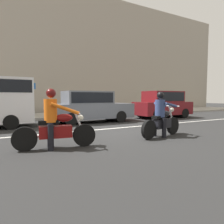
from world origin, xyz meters
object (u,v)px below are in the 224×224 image
parked_hatchback_maroon (163,104)px  motorcycle_with_rider_orange_stripe (55,125)px  street_sign_post (33,95)px  motorcycle_with_rider_denim_blue (162,118)px  parked_sedan_slate_gray (90,106)px

parked_hatchback_maroon → motorcycle_with_rider_orange_stripe: bearing=-150.0°
motorcycle_with_rider_orange_stripe → street_sign_post: size_ratio=0.95×
motorcycle_with_rider_denim_blue → street_sign_post: street_sign_post is taller
motorcycle_with_rider_orange_stripe → parked_hatchback_maroon: bearing=30.0°
parked_sedan_slate_gray → street_sign_post: size_ratio=1.99×
motorcycle_with_rider_denim_blue → parked_hatchback_maroon: 6.75m
parked_sedan_slate_gray → street_sign_post: bearing=114.7°
motorcycle_with_rider_denim_blue → street_sign_post: size_ratio=0.90×
motorcycle_with_rider_orange_stripe → parked_hatchback_maroon: (8.33, 4.81, 0.28)m
motorcycle_with_rider_orange_stripe → parked_sedan_slate_gray: bearing=58.1°
parked_sedan_slate_gray → parked_hatchback_maroon: parked_hatchback_maroon is taller
motorcycle_with_rider_orange_stripe → parked_hatchback_maroon: 9.62m
motorcycle_with_rider_orange_stripe → street_sign_post: 10.00m
motorcycle_with_rider_denim_blue → parked_hatchback_maroon: (4.63, 4.91, 0.29)m
motorcycle_with_rider_orange_stripe → motorcycle_with_rider_denim_blue: size_ratio=1.05×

